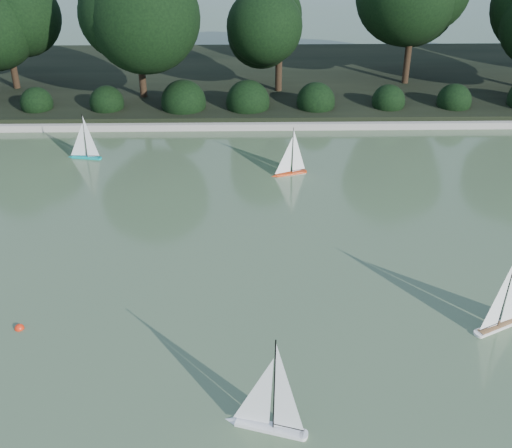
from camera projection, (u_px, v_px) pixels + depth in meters
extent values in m
plane|color=#33462A|center=(248.00, 346.00, 9.64)|extent=(80.00, 80.00, 0.00)
cube|color=gray|center=(246.00, 126.00, 17.42)|extent=(40.00, 0.35, 0.18)
cube|color=black|center=(245.00, 80.00, 20.87)|extent=(40.00, 8.00, 0.30)
cylinder|color=black|center=(15.00, 75.00, 19.45)|extent=(0.20, 0.20, 1.37)
sphere|color=black|center=(4.00, 18.00, 18.62)|extent=(2.24, 2.24, 2.24)
cylinder|color=black|center=(142.00, 79.00, 18.66)|extent=(0.20, 0.20, 1.66)
sphere|color=black|center=(136.00, 7.00, 17.66)|extent=(2.66, 2.66, 2.66)
cylinder|color=black|center=(279.00, 80.00, 19.26)|extent=(0.20, 0.20, 1.26)
sphere|color=black|center=(279.00, 26.00, 18.48)|extent=(2.10, 2.10, 2.10)
cylinder|color=black|center=(407.00, 65.00, 19.81)|extent=(0.20, 0.20, 1.73)
sphere|color=black|center=(31.00, 103.00, 17.93)|extent=(1.10, 1.10, 1.10)
sphere|color=black|center=(103.00, 103.00, 17.96)|extent=(1.10, 1.10, 1.10)
sphere|color=black|center=(174.00, 102.00, 17.99)|extent=(1.10, 1.10, 1.10)
sphere|color=black|center=(246.00, 102.00, 18.03)|extent=(1.10, 1.10, 1.10)
sphere|color=black|center=(316.00, 102.00, 18.06)|extent=(1.10, 1.10, 1.10)
sphere|color=black|center=(387.00, 101.00, 18.09)|extent=(1.10, 1.10, 1.10)
sphere|color=black|center=(457.00, 101.00, 18.12)|extent=(1.10, 1.10, 1.10)
cube|color=white|center=(270.00, 426.00, 8.21)|extent=(0.91, 0.44, 0.09)
cone|color=white|center=(231.00, 418.00, 8.34)|extent=(0.22, 0.22, 0.18)
cylinder|color=white|center=(304.00, 434.00, 8.10)|extent=(0.13, 0.13, 0.09)
cylinder|color=black|center=(274.00, 384.00, 7.84)|extent=(0.02, 0.02, 1.39)
cylinder|color=black|center=(288.00, 425.00, 8.10)|extent=(0.40, 0.14, 0.01)
cube|color=white|center=(499.00, 325.00, 10.01)|extent=(0.86, 0.55, 0.09)
cylinder|color=white|center=(478.00, 333.00, 9.84)|extent=(0.14, 0.14, 0.09)
cube|color=olive|center=(500.00, 322.00, 9.99)|extent=(0.78, 0.48, 0.01)
cylinder|color=black|center=(506.00, 288.00, 9.64)|extent=(0.02, 0.02, 1.35)
cylinder|color=black|center=(489.00, 324.00, 9.87)|extent=(0.37, 0.19, 0.01)
cube|color=red|center=(291.00, 173.00, 14.92)|extent=(0.72, 0.35, 0.07)
cone|color=red|center=(274.00, 175.00, 14.81)|extent=(0.18, 0.18, 0.14)
cylinder|color=red|center=(305.00, 170.00, 15.02)|extent=(0.11, 0.11, 0.07)
cylinder|color=black|center=(293.00, 149.00, 14.64)|extent=(0.02, 0.02, 1.11)
cylinder|color=black|center=(298.00, 168.00, 14.94)|extent=(0.32, 0.11, 0.01)
cube|color=#04948E|center=(86.00, 157.00, 15.72)|extent=(0.72, 0.27, 0.07)
cone|color=#04948E|center=(70.00, 156.00, 15.78)|extent=(0.16, 0.16, 0.14)
cylinder|color=#04948E|center=(100.00, 158.00, 15.67)|extent=(0.10, 0.10, 0.07)
cylinder|color=black|center=(84.00, 134.00, 15.42)|extent=(0.02, 0.02, 1.10)
cylinder|color=black|center=(93.00, 154.00, 15.65)|extent=(0.32, 0.07, 0.01)
sphere|color=red|center=(19.00, 328.00, 10.00)|extent=(0.15, 0.15, 0.15)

